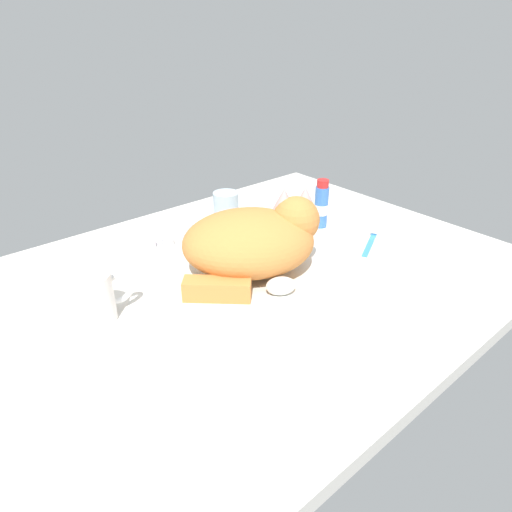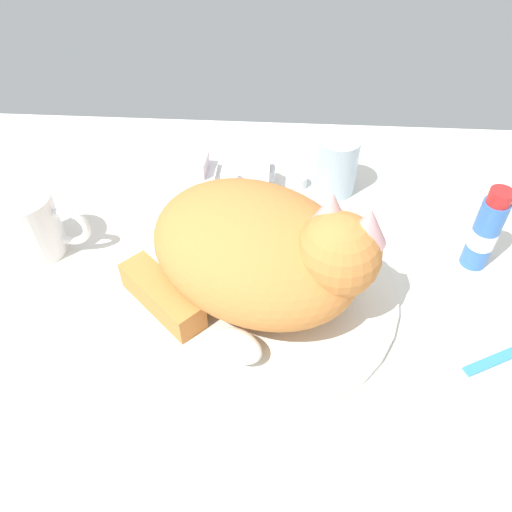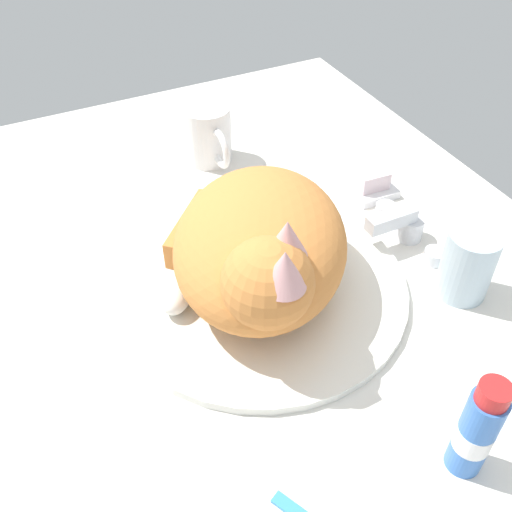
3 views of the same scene
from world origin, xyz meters
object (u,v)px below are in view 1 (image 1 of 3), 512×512
at_px(rinse_cup, 226,210).
at_px(toothpaste_bottle, 321,205).
at_px(faucet, 190,231).
at_px(coffee_mug, 93,297).
at_px(toothbrush, 371,241).
at_px(cat, 255,240).
at_px(soap_bar, 138,242).

relative_size(rinse_cup, toothpaste_bottle, 0.74).
bearing_deg(toothpaste_bottle, faucet, 153.35).
height_order(coffee_mug, toothpaste_bottle, toothpaste_bottle).
height_order(rinse_cup, toothpaste_bottle, toothpaste_bottle).
distance_m(faucet, coffee_mug, 0.34).
relative_size(faucet, toothbrush, 1.08).
bearing_deg(cat, toothbrush, -12.17).
bearing_deg(toothbrush, faucet, 137.29).
distance_m(faucet, rinse_cup, 0.11).
bearing_deg(toothbrush, cat, 167.83).
xyz_separation_m(coffee_mug, toothpaste_bottle, (0.58, 0.01, 0.01)).
bearing_deg(cat, rinse_cup, 66.21).
bearing_deg(faucet, rinse_cup, 2.11).
relative_size(faucet, cat, 0.42).
xyz_separation_m(cat, toothpaste_bottle, (0.28, 0.08, -0.02)).
bearing_deg(cat, toothpaste_bottle, 15.30).
relative_size(cat, soap_bar, 5.22).
xyz_separation_m(soap_bar, toothpaste_bottle, (0.41, -0.17, 0.03)).
relative_size(faucet, rinse_cup, 1.52).
distance_m(coffee_mug, soap_bar, 0.25).
bearing_deg(coffee_mug, faucet, 28.08).
height_order(toothpaste_bottle, toothbrush, toothpaste_bottle).
distance_m(rinse_cup, toothbrush, 0.35).
relative_size(soap_bar, toothbrush, 0.50).
xyz_separation_m(coffee_mug, rinse_cup, (0.41, 0.16, -0.00)).
bearing_deg(cat, soap_bar, 118.71).
distance_m(cat, coffee_mug, 0.31).
bearing_deg(rinse_cup, toothbrush, -55.48).
bearing_deg(toothbrush, coffee_mug, 168.07).
height_order(faucet, soap_bar, faucet).
xyz_separation_m(rinse_cup, toothbrush, (0.20, -0.29, -0.04)).
bearing_deg(coffee_mug, toothbrush, -11.93).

